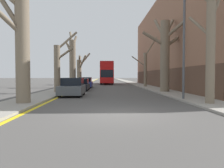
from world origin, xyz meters
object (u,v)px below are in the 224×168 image
(street_tree_left_2, at_px, (72,61))
(street_tree_right_2, at_px, (145,67))
(street_tree_left_3, at_px, (80,70))
(street_tree_left_0, at_px, (20,34))
(parked_car_1, at_px, (81,85))
(lamp_post, at_px, (183,37))
(street_tree_right_0, at_px, (210,39))
(street_tree_left_1, at_px, (58,66))
(double_decker_bus, at_px, (107,72))
(street_tree_right_1, at_px, (166,52))
(parked_car_2, at_px, (85,83))
(parked_car_0, at_px, (72,87))

(street_tree_left_2, height_order, street_tree_right_2, street_tree_left_2)
(street_tree_left_3, bearing_deg, street_tree_left_0, -90.41)
(parked_car_1, xyz_separation_m, lamp_post, (8.01, -10.37, 3.64))
(street_tree_right_0, relative_size, parked_car_1, 1.82)
(street_tree_left_0, distance_m, street_tree_left_1, 8.75)
(street_tree_left_1, relative_size, street_tree_right_2, 0.85)
(double_decker_bus, bearing_deg, street_tree_right_2, -66.40)
(street_tree_right_2, height_order, double_decker_bus, street_tree_right_2)
(street_tree_left_0, bearing_deg, street_tree_right_2, 60.15)
(street_tree_left_0, height_order, street_tree_left_3, street_tree_left_0)
(street_tree_right_1, height_order, lamp_post, street_tree_right_1)
(double_decker_bus, distance_m, parked_car_1, 19.76)
(street_tree_right_0, distance_m, street_tree_right_1, 9.46)
(street_tree_left_3, distance_m, double_decker_bus, 6.02)
(street_tree_left_1, xyz_separation_m, parked_car_1, (1.84, 3.62, -2.00))
(street_tree_left_1, distance_m, parked_car_2, 9.40)
(street_tree_right_2, distance_m, parked_car_0, 16.09)
(street_tree_left_2, bearing_deg, street_tree_left_0, -91.02)
(street_tree_left_3, height_order, double_decker_bus, street_tree_left_3)
(street_tree_left_3, bearing_deg, parked_car_2, -79.62)
(parked_car_2, bearing_deg, street_tree_left_1, -101.54)
(street_tree_right_2, relative_size, parked_car_1, 1.62)
(street_tree_left_1, relative_size, street_tree_left_3, 1.01)
(street_tree_left_0, xyz_separation_m, street_tree_right_2, (10.86, 18.93, -1.19))
(street_tree_left_2, distance_m, lamp_post, 19.25)
(street_tree_left_0, height_order, parked_car_0, street_tree_left_0)
(street_tree_left_2, bearing_deg, street_tree_left_1, -89.85)
(street_tree_right_1, height_order, double_decker_bus, street_tree_right_1)
(parked_car_2, bearing_deg, street_tree_left_2, 158.10)
(street_tree_left_2, xyz_separation_m, parked_car_0, (1.87, -12.82, -3.04))
(parked_car_0, bearing_deg, street_tree_right_2, 57.05)
(street_tree_left_2, distance_m, double_decker_bus, 14.25)
(parked_car_1, bearing_deg, street_tree_left_3, 96.98)
(street_tree_left_3, bearing_deg, street_tree_right_2, -41.89)
(street_tree_left_0, distance_m, street_tree_left_2, 18.39)
(parked_car_2, relative_size, lamp_post, 0.54)
(street_tree_left_3, relative_size, street_tree_right_0, 0.75)
(street_tree_left_2, xyz_separation_m, street_tree_left_3, (-0.12, 10.10, -0.90))
(street_tree_left_3, xyz_separation_m, parked_car_2, (1.99, -10.85, -2.16))
(street_tree_left_0, relative_size, street_tree_left_3, 1.48)
(street_tree_right_1, relative_size, double_decker_bus, 0.70)
(street_tree_left_0, height_order, parked_car_2, street_tree_left_0)
(parked_car_1, relative_size, parked_car_2, 1.08)
(street_tree_right_1, bearing_deg, parked_car_1, 159.00)
(street_tree_left_2, bearing_deg, double_decker_bus, 69.51)
(street_tree_left_0, bearing_deg, street_tree_right_0, -3.17)
(street_tree_right_1, relative_size, lamp_post, 1.02)
(parked_car_0, relative_size, parked_car_1, 0.91)
(street_tree_right_1, relative_size, parked_car_1, 1.76)
(street_tree_right_0, bearing_deg, parked_car_1, 124.19)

